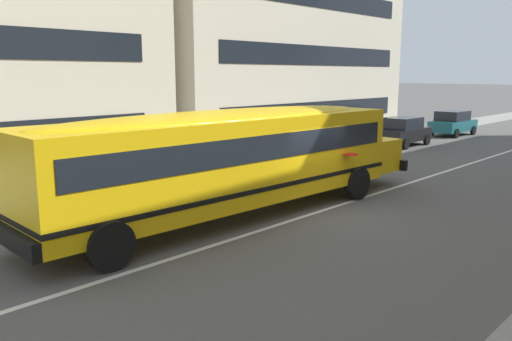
# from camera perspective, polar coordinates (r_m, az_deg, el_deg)

# --- Properties ---
(ground_plane) EXTENTS (400.00, 400.00, 0.00)m
(ground_plane) POSITION_cam_1_polar(r_m,az_deg,el_deg) (15.77, 7.11, -4.47)
(ground_plane) COLOR #54514F
(sidewalk_far) EXTENTS (120.00, 3.00, 0.01)m
(sidewalk_far) POSITION_cam_1_polar(r_m,az_deg,el_deg) (21.32, -10.38, -0.59)
(sidewalk_far) COLOR gray
(sidewalk_far) RESTS_ON ground_plane
(lane_centreline) EXTENTS (110.00, 0.16, 0.01)m
(lane_centreline) POSITION_cam_1_polar(r_m,az_deg,el_deg) (15.77, 7.11, -4.46)
(lane_centreline) COLOR silver
(lane_centreline) RESTS_ON ground_plane
(school_bus) EXTENTS (13.90, 3.58, 3.09)m
(school_bus) POSITION_cam_1_polar(r_m,az_deg,el_deg) (14.84, -2.36, 1.89)
(school_bus) COLOR yellow
(school_bus) RESTS_ON ground_plane
(parked_car_teal_far_corner) EXTENTS (3.95, 1.98, 1.64)m
(parked_car_teal_far_corner) POSITION_cam_1_polar(r_m,az_deg,el_deg) (37.23, 20.83, 4.93)
(parked_car_teal_far_corner) COLOR #195B66
(parked_car_teal_far_corner) RESTS_ON ground_plane
(parked_car_black_past_driveway) EXTENTS (3.91, 1.89, 1.64)m
(parked_car_black_past_driveway) POSITION_cam_1_polar(r_m,az_deg,el_deg) (30.89, 15.85, 4.19)
(parked_car_black_past_driveway) COLOR black
(parked_car_black_past_driveway) RESTS_ON ground_plane
(apartment_block_far_centre) EXTENTS (19.03, 12.86, 13.30)m
(apartment_block_far_centre) POSITION_cam_1_polar(r_m,az_deg,el_deg) (35.29, -1.54, 14.77)
(apartment_block_far_centre) COLOR beige
(apartment_block_far_centre) RESTS_ON ground_plane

